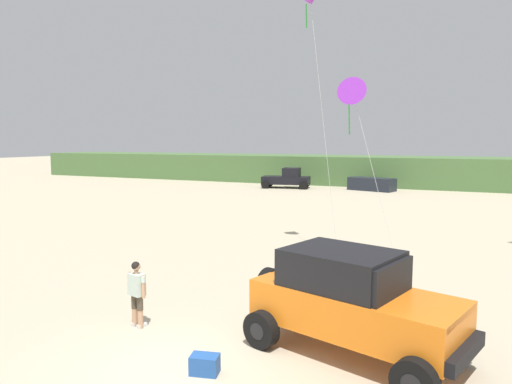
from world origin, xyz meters
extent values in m
plane|color=#C1B293|center=(0.00, 0.00, 0.00)|extent=(220.00, 220.00, 0.00)
cube|color=#4C703D|center=(-1.14, 42.79, 1.48)|extent=(90.00, 7.98, 2.97)
cube|color=orange|center=(3.30, 2.14, 1.01)|extent=(4.74, 3.00, 0.90)
cube|color=orange|center=(4.89, 1.67, 1.38)|extent=(1.53, 1.93, 0.12)
cube|color=black|center=(2.97, 2.23, 1.86)|extent=(2.70, 2.33, 0.80)
cube|color=black|center=(4.12, 1.90, 1.82)|extent=(0.56, 1.63, 0.72)
cube|color=black|center=(5.49, 1.50, 0.74)|extent=(0.70, 1.79, 0.28)
cylinder|color=black|center=(1.08, 2.79, 1.11)|extent=(0.50, 0.83, 0.77)
cylinder|color=black|center=(5.27, 2.63, 0.42)|extent=(0.89, 0.52, 0.84)
cylinder|color=black|center=(5.27, 2.63, 0.42)|extent=(0.45, 0.41, 0.38)
cylinder|color=black|center=(4.70, 0.66, 0.42)|extent=(0.89, 0.52, 0.84)
cylinder|color=black|center=(4.70, 0.66, 0.42)|extent=(0.45, 0.41, 0.38)
cylinder|color=black|center=(1.91, 3.61, 0.42)|extent=(0.89, 0.52, 0.84)
cylinder|color=black|center=(1.91, 3.61, 0.42)|extent=(0.45, 0.41, 0.38)
cylinder|color=black|center=(1.34, 1.64, 0.42)|extent=(0.89, 0.52, 0.84)
cylinder|color=black|center=(1.34, 1.64, 0.42)|extent=(0.45, 0.41, 0.38)
cylinder|color=tan|center=(-2.04, 1.46, 0.25)|extent=(0.14, 0.14, 0.49)
cylinder|color=#4C4233|center=(-2.04, 1.46, 0.64)|extent=(0.15, 0.15, 0.36)
cube|color=silver|center=(-2.03, 1.50, 0.05)|extent=(0.17, 0.28, 0.10)
cylinder|color=tan|center=(-1.82, 1.41, 0.25)|extent=(0.14, 0.14, 0.49)
cylinder|color=#4C4233|center=(-1.82, 1.41, 0.64)|extent=(0.15, 0.15, 0.36)
cube|color=silver|center=(-1.81, 1.45, 0.05)|extent=(0.17, 0.28, 0.10)
cube|color=silver|center=(-1.93, 1.43, 1.09)|extent=(0.45, 0.34, 0.54)
cylinder|color=tan|center=(-2.18, 1.49, 1.08)|extent=(0.09, 0.09, 0.56)
cylinder|color=silver|center=(-2.18, 1.49, 1.27)|extent=(0.11, 0.11, 0.16)
cylinder|color=tan|center=(-1.68, 1.38, 1.08)|extent=(0.09, 0.09, 0.56)
cylinder|color=silver|center=(-1.68, 1.38, 1.27)|extent=(0.11, 0.11, 0.16)
cylinder|color=tan|center=(-1.93, 1.43, 1.40)|extent=(0.10, 0.10, 0.08)
sphere|color=tan|center=(-1.93, 1.43, 1.54)|extent=(0.21, 0.21, 0.21)
sphere|color=black|center=(-1.93, 1.42, 1.56)|extent=(0.21, 0.21, 0.21)
cube|color=#23519E|center=(0.79, 0.09, 0.19)|extent=(0.63, 0.48, 0.38)
cube|color=black|center=(-10.82, 35.31, 0.76)|extent=(4.87, 2.72, 0.76)
cube|color=black|center=(-10.28, 35.41, 1.56)|extent=(1.90, 2.06, 0.84)
cylinder|color=black|center=(-9.19, 36.69, 0.38)|extent=(0.79, 0.40, 0.76)
cylinder|color=black|center=(-8.80, 34.62, 0.38)|extent=(0.79, 0.40, 0.76)
cylinder|color=black|center=(-12.83, 36.00, 0.38)|extent=(0.79, 0.40, 0.76)
cylinder|color=black|center=(-12.44, 33.94, 0.38)|extent=(0.79, 0.40, 0.76)
cube|color=#1E232D|center=(-2.70, 36.34, 0.60)|extent=(4.51, 2.79, 1.20)
cylinder|color=green|center=(-0.72, 10.72, 9.52)|extent=(0.05, 0.14, 0.91)
cylinder|color=silver|center=(0.27, 10.03, 5.11)|extent=(1.69, 1.41, 10.12)
cone|color=purple|center=(1.23, 10.74, 6.36)|extent=(1.42, 1.20, 1.59)
cylinder|color=green|center=(1.08, 10.74, 5.48)|extent=(0.05, 0.25, 1.25)
cylinder|color=silver|center=(2.35, 9.58, 3.21)|extent=(2.25, 2.34, 6.32)
camera|label=1|loc=(5.38, -7.58, 4.61)|focal=32.93mm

